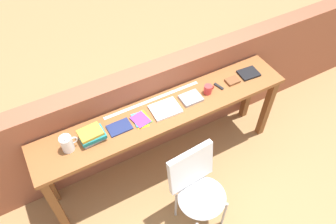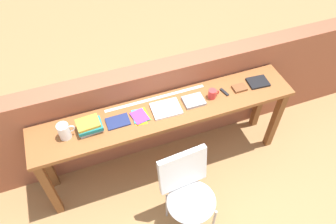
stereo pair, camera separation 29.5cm
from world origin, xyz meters
name	(u,v)px [view 1 (the left image)]	position (x,y,z in m)	size (l,w,h in m)	color
ground_plane	(179,183)	(0.00, 0.00, 0.00)	(40.00, 40.00, 0.00)	#9E7547
brick_wall_back	(150,109)	(0.00, 0.64, 0.56)	(6.00, 0.20, 1.11)	#935138
sideboard	(165,120)	(0.00, 0.30, 0.74)	(2.50, 0.44, 0.88)	brown
chair_white_moulded	(198,187)	(-0.04, -0.36, 0.53)	(0.47, 0.48, 0.89)	silver
pitcher_white	(67,143)	(-0.91, 0.30, 0.96)	(0.14, 0.10, 0.18)	white
book_stack_leftmost	(92,135)	(-0.70, 0.31, 0.93)	(0.22, 0.17, 0.10)	#9E9EA3
magazine_cycling	(119,127)	(-0.45, 0.31, 0.89)	(0.20, 0.14, 0.01)	navy
pamphlet_pile_colourful	(141,119)	(-0.25, 0.30, 0.89)	(0.17, 0.20, 0.01)	yellow
book_open_centre	(166,109)	(0.00, 0.30, 0.89)	(0.26, 0.21, 0.02)	white
book_grey_hardcover	(191,98)	(0.28, 0.30, 0.89)	(0.19, 0.16, 0.03)	#9E9EA3
mug	(208,89)	(0.46, 0.30, 0.92)	(0.11, 0.08, 0.09)	red
multitool_folded	(219,86)	(0.60, 0.31, 0.89)	(0.02, 0.11, 0.02)	black
leather_journal_brown	(232,81)	(0.76, 0.31, 0.89)	(0.13, 0.10, 0.02)	brown
book_repair_rightmost	(249,73)	(0.97, 0.32, 0.89)	(0.20, 0.16, 0.02)	black
ruler_metal_back_edge	(153,100)	(-0.04, 0.47, 0.88)	(0.99, 0.03, 0.00)	silver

